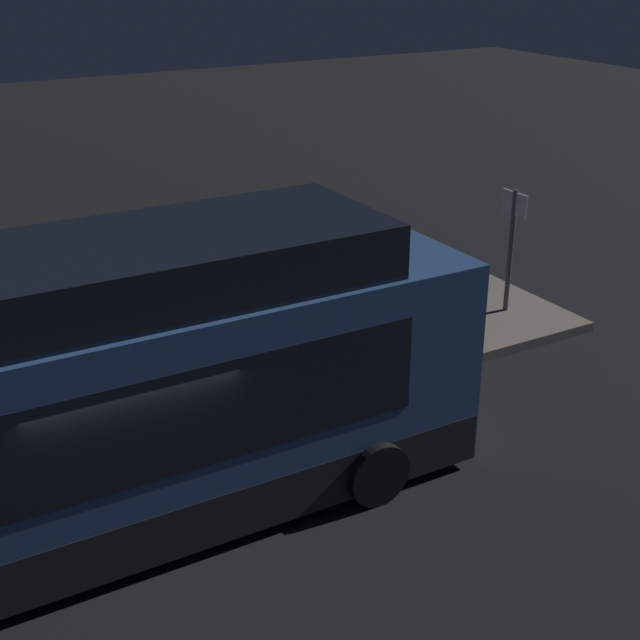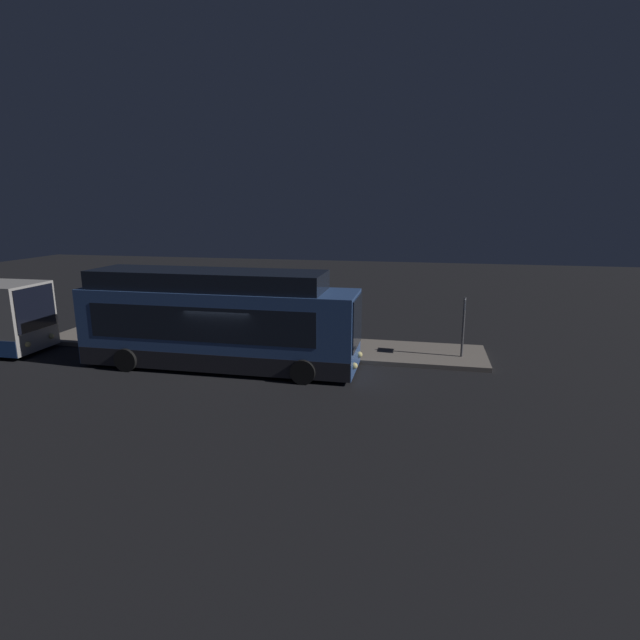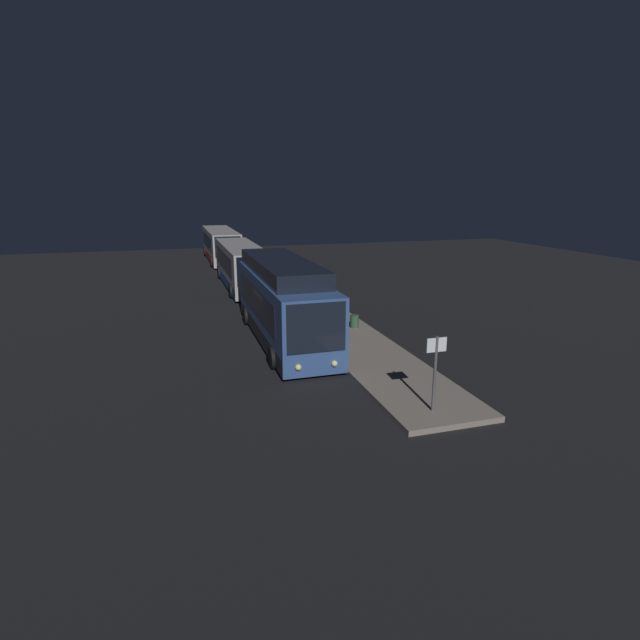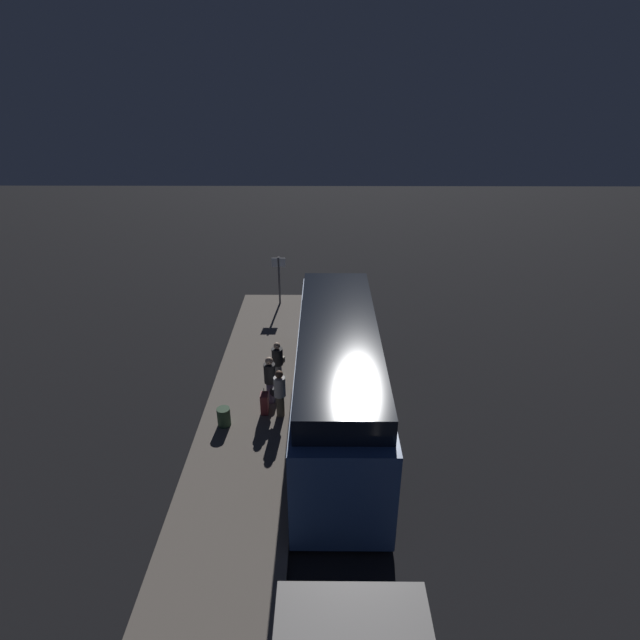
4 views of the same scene
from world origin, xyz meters
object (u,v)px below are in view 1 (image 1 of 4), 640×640
Objects in this scene: sign_post at (512,236)px; passenger_boarding at (84,368)px; passenger_with_bags at (171,358)px; passenger_waiting at (37,393)px; bus_lead at (61,417)px; suitcase at (44,410)px.

passenger_boarding is at bearing -177.62° from sign_post.
passenger_waiting is at bearing -64.64° from passenger_with_bags.
bus_lead is at bearing -26.80° from passenger_with_bags.
bus_lead reaches higher than passenger_with_bags.
sign_post is at bearing 50.19° from passenger_waiting.
bus_lead reaches higher than sign_post.
passenger_waiting reaches higher than suitcase.
passenger_boarding reaches higher than suitcase.
passenger_boarding is 1.09× the size of passenger_with_bags.
suitcase is (-1.95, 0.31, -0.52)m from passenger_with_bags.
passenger_with_bags is at bearing -8.95° from suitcase.
passenger_with_bags is at bearing 85.03° from passenger_boarding.
passenger_waiting is 1.80× the size of suitcase.
bus_lead is at bearing -164.21° from sign_post.
bus_lead is 5.96× the size of passenger_boarding.
passenger_boarding is 0.88m from passenger_waiting.
bus_lead is 6.49× the size of passenger_with_bags.
bus_lead is 9.86m from sign_post.
sign_post reaches higher than suitcase.
bus_lead reaches higher than suitcase.
passenger_boarding is at bearing -77.90° from passenger_with_bags.
suitcase is at bearing -178.72° from sign_post.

